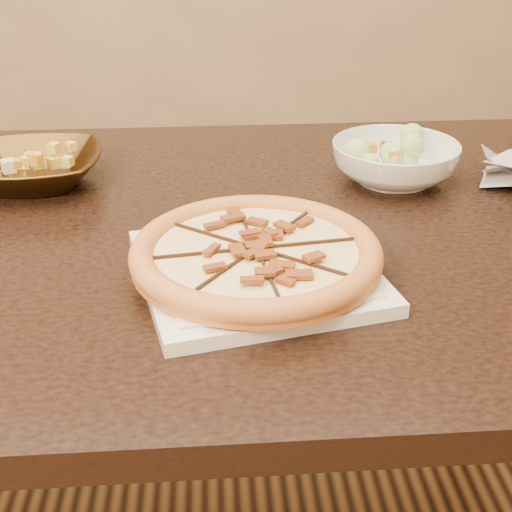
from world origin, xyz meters
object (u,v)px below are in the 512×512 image
(salad_bowl, at_px, (395,162))
(plate, at_px, (256,270))
(dining_table, at_px, (187,281))
(bronze_bowl, at_px, (34,169))
(pizza, at_px, (256,253))

(salad_bowl, bearing_deg, plate, -128.50)
(dining_table, height_order, bronze_bowl, bronze_bowl)
(pizza, bearing_deg, plate, -24.77)
(dining_table, height_order, plate, plate)
(pizza, distance_m, salad_bowl, 0.40)
(dining_table, bearing_deg, pizza, -60.69)
(plate, height_order, salad_bowl, salad_bowl)
(plate, height_order, bronze_bowl, bronze_bowl)
(plate, bearing_deg, pizza, 155.23)
(bronze_bowl, xyz_separation_m, salad_bowl, (0.59, -0.02, 0.01))
(plate, height_order, pizza, pizza)
(pizza, xyz_separation_m, salad_bowl, (0.25, 0.31, -0.00))
(dining_table, distance_m, pizza, 0.23)
(plate, distance_m, pizza, 0.02)
(dining_table, relative_size, plate, 4.37)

